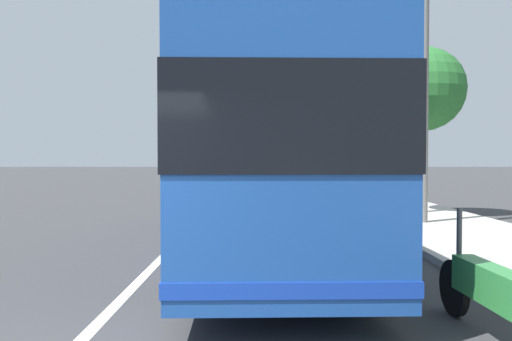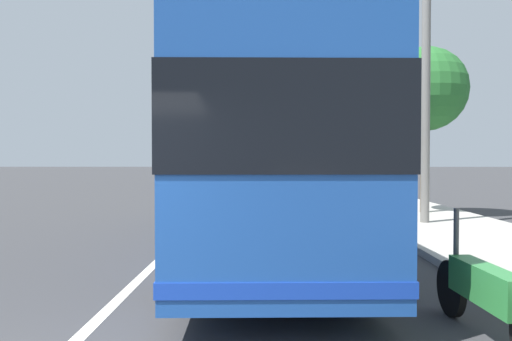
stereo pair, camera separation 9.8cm
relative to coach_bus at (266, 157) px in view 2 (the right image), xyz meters
name	(u,v)px [view 2 (the right image)]	position (x,y,z in m)	size (l,w,h in m)	color
sidewalk_curb	(445,226)	(2.66, -4.71, -1.80)	(110.00, 3.60, 0.14)	#B2ADA3
lane_divider_line	(191,228)	(2.66, 1.94, -1.87)	(110.00, 0.16, 0.01)	silver
coach_bus	(266,157)	(0.00, 0.00, 0.00)	(11.41, 2.82, 3.32)	#1E4C9E
motorcycle_by_tree	(486,294)	(-5.29, -2.18, -1.39)	(2.27, 0.30, 1.27)	black
car_behind_bus	(207,176)	(21.49, 3.67, -1.16)	(4.09, 1.92, 1.48)	navy
car_ahead_same_lane	(212,173)	(28.74, 4.13, -1.18)	(4.18, 2.09, 1.44)	navy
roadside_tree_mid_block	(425,90)	(5.47, -5.08, 2.14)	(2.65, 2.65, 5.37)	brown
utility_pole	(426,62)	(2.93, -4.27, 2.52)	(0.23, 0.23, 8.79)	slate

